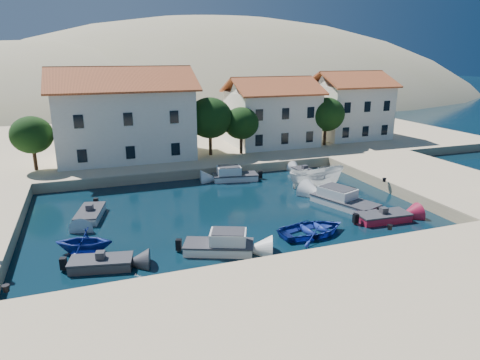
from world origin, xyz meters
name	(u,v)px	position (x,y,z in m)	size (l,w,h in m)	color
ground	(283,269)	(0.00, 0.00, 0.00)	(400.00, 400.00, 0.00)	black
quay_south	(341,320)	(0.00, -6.00, 0.50)	(52.00, 12.00, 1.00)	#D1B88F
quay_east	(435,181)	(20.50, 10.00, 0.50)	(11.00, 20.00, 1.00)	#D1B88F
quay_north	(179,140)	(2.00, 38.00, 0.50)	(80.00, 36.00, 1.00)	#D1B88F
hills	(183,160)	(20.64, 123.62, -23.40)	(254.00, 176.00, 99.00)	tan
building_left	(124,112)	(-6.00, 28.00, 5.94)	(14.70, 9.45, 9.70)	white
building_mid	(272,111)	(12.00, 29.00, 5.22)	(10.50, 8.40, 8.30)	white
building_right	(349,104)	(24.00, 30.00, 5.47)	(9.45, 8.40, 8.80)	white
trees	(223,121)	(4.51, 25.46, 4.84)	(37.30, 5.30, 6.45)	#382314
bollards	(296,221)	(2.80, 3.87, 1.15)	(29.36, 9.56, 0.30)	black
motorboat_grey_sw	(101,264)	(-9.88, 3.67, 0.30)	(3.80, 2.27, 1.25)	#37373D
cabin_cruiser_south	(219,245)	(-2.84, 3.40, 0.48)	(4.70, 3.36, 1.60)	silver
rowboat_south	(312,234)	(4.06, 3.84, 0.00)	(3.51, 4.91, 1.02)	navy
motorboat_red_se	(383,217)	(10.23, 4.26, 0.29)	(4.05, 2.00, 1.25)	maroon
cabin_cruiser_east	(344,201)	(9.31, 8.01, 0.48)	(4.03, 5.98, 1.60)	silver
boat_east	(316,187)	(9.81, 13.47, 0.00)	(2.03, 5.39, 2.08)	silver
motorboat_white_ne	(305,172)	(10.71, 17.47, 0.30)	(1.74, 3.23, 1.25)	silver
rowboat_west	(85,253)	(-10.76, 6.16, 0.00)	(3.01, 3.49, 1.84)	navy
motorboat_white_west	(90,214)	(-10.30, 12.36, 0.29)	(2.52, 4.11, 1.25)	silver
cabin_cruiser_north	(235,175)	(3.39, 18.21, 0.48)	(4.63, 2.53, 1.60)	silver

